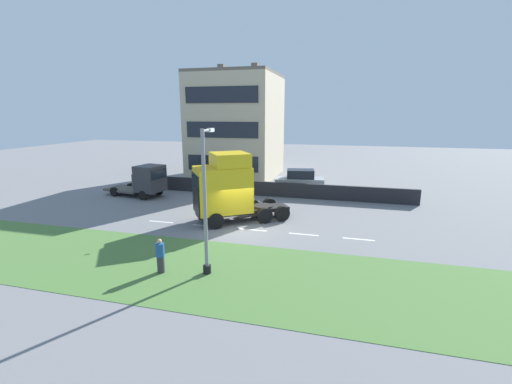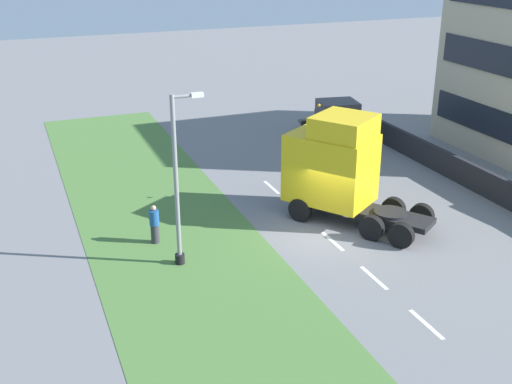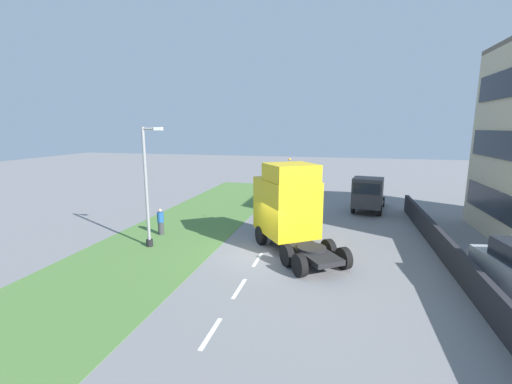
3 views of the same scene
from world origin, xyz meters
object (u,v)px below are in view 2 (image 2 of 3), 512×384
lorry_cab (336,168)px  lamp_post (178,191)px  pedestrian (155,225)px  flatbed_truck (335,122)px

lorry_cab → lamp_post: lamp_post is taller
lamp_post → pedestrian: bearing=104.1°
flatbed_truck → pedestrian: (-12.69, -8.63, -0.67)m
flatbed_truck → pedestrian: 15.36m
flatbed_truck → lamp_post: (-12.16, -10.71, 1.49)m
lamp_post → pedestrian: (-0.52, 2.08, -2.16)m
lorry_cab → lamp_post: 7.60m
flatbed_truck → pedestrian: bearing=43.9°
flatbed_truck → lamp_post: 16.27m
lorry_cab → pedestrian: 8.06m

